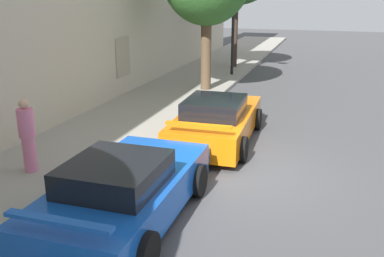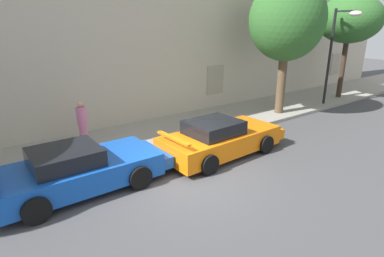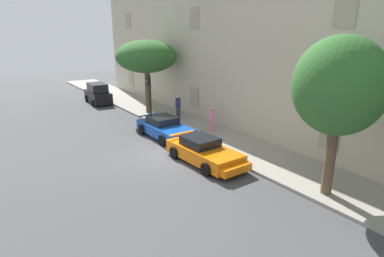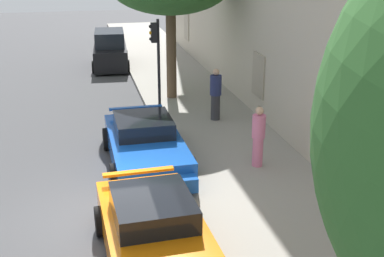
# 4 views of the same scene
# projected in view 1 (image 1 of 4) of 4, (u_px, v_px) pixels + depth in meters

# --- Properties ---
(ground_plane) EXTENTS (80.00, 80.00, 0.00)m
(ground_plane) POSITION_uv_depth(u_px,v_px,m) (235.00, 171.00, 10.05)
(ground_plane) COLOR #444447
(sidewalk) EXTENTS (60.00, 3.69, 0.14)m
(sidewalk) POSITION_uv_depth(u_px,v_px,m) (86.00, 150.00, 11.21)
(sidewalk) COLOR gray
(sidewalk) RESTS_ON ground
(sportscar_red_lead) EXTENTS (4.74, 2.21, 1.29)m
(sportscar_red_lead) POSITION_uv_depth(u_px,v_px,m) (128.00, 188.00, 7.88)
(sportscar_red_lead) COLOR #144CB2
(sportscar_red_lead) RESTS_ON ground
(sportscar_yellow_flank) EXTENTS (4.82, 2.24, 1.30)m
(sportscar_yellow_flank) POSITION_uv_depth(u_px,v_px,m) (218.00, 120.00, 12.07)
(sportscar_yellow_flank) COLOR orange
(sportscar_yellow_flank) RESTS_ON ground
(pedestrian_strolling) EXTENTS (0.42, 0.42, 1.68)m
(pedestrian_strolling) POSITION_uv_depth(u_px,v_px,m) (27.00, 135.00, 9.46)
(pedestrian_strolling) COLOR pink
(pedestrian_strolling) RESTS_ON sidewalk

